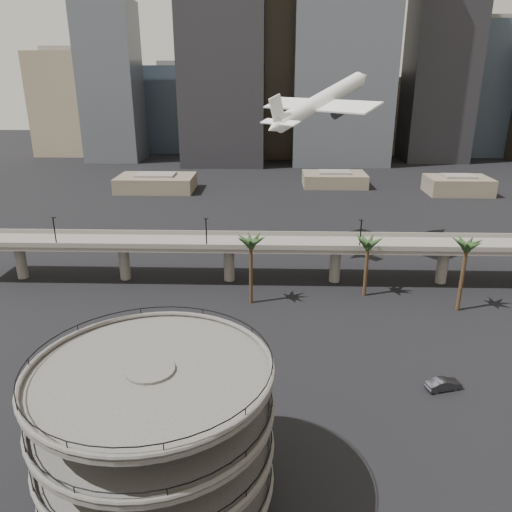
{
  "coord_description": "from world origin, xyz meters",
  "views": [
    {
      "loc": [
        -2.49,
        -41.67,
        40.75
      ],
      "look_at": [
        -4.59,
        28.0,
        15.28
      ],
      "focal_mm": 35.0,
      "sensor_mm": 36.0,
      "label": 1
    }
  ],
  "objects_px": {
    "overpass": "(282,247)",
    "car_a": "(217,405)",
    "airborne_jet": "(321,102)",
    "car_b": "(444,384)",
    "parking_ramp": "(155,428)"
  },
  "relations": [
    {
      "from": "car_b",
      "to": "car_a",
      "type": "bearing_deg",
      "value": 83.6
    },
    {
      "from": "parking_ramp",
      "to": "overpass",
      "type": "height_order",
      "value": "parking_ramp"
    },
    {
      "from": "car_b",
      "to": "parking_ramp",
      "type": "bearing_deg",
      "value": 105.23
    },
    {
      "from": "parking_ramp",
      "to": "overpass",
      "type": "relative_size",
      "value": 0.17
    },
    {
      "from": "airborne_jet",
      "to": "car_a",
      "type": "distance_m",
      "value": 72.14
    },
    {
      "from": "car_a",
      "to": "parking_ramp",
      "type": "bearing_deg",
      "value": 162.75
    },
    {
      "from": "parking_ramp",
      "to": "car_b",
      "type": "distance_m",
      "value": 41.43
    },
    {
      "from": "car_a",
      "to": "car_b",
      "type": "xyz_separation_m",
      "value": [
        30.58,
        5.35,
        0.15
      ]
    },
    {
      "from": "overpass",
      "to": "car_a",
      "type": "height_order",
      "value": "overpass"
    },
    {
      "from": "car_a",
      "to": "car_b",
      "type": "bearing_deg",
      "value": -83.52
    },
    {
      "from": "overpass",
      "to": "airborne_jet",
      "type": "bearing_deg",
      "value": 65.12
    },
    {
      "from": "airborne_jet",
      "to": "car_a",
      "type": "relative_size",
      "value": 6.64
    },
    {
      "from": "car_b",
      "to": "overpass",
      "type": "bearing_deg",
      "value": 13.25
    },
    {
      "from": "overpass",
      "to": "car_a",
      "type": "bearing_deg",
      "value": -101.91
    },
    {
      "from": "overpass",
      "to": "car_a",
      "type": "relative_size",
      "value": 32.68
    }
  ]
}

